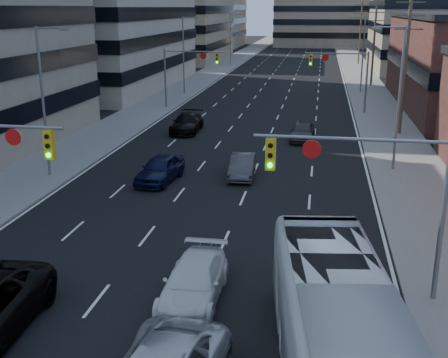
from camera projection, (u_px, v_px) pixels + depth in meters
road_surface at (299, 50)px, 136.53m from camera, size 18.00×300.00×0.02m
sidewalk_left at (252, 49)px, 138.38m from camera, size 5.00×300.00×0.15m
sidewalk_right at (347, 51)px, 134.64m from camera, size 5.00×300.00×0.15m
office_left_far at (171, 18)px, 109.82m from camera, size 20.00×30.00×16.00m
office_right_far at (445, 27)px, 90.85m from camera, size 22.00×28.00×14.00m
bg_block_left at (195, 7)px, 147.57m from camera, size 24.00×24.00×20.00m
bg_block_right at (439, 25)px, 129.58m from camera, size 22.00×22.00×12.00m
signal_near_right at (368, 182)px, 19.11m from camera, size 6.59×0.33×6.00m
signal_far_left at (187, 67)px, 56.43m from camera, size 6.09×0.33×6.00m
signal_far_right at (343, 69)px, 53.94m from camera, size 6.09×0.33×6.00m
utility_pole_block at (405, 63)px, 44.30m from camera, size 2.20×0.28×11.00m
utility_pole_midblock at (374, 42)px, 72.56m from camera, size 2.20×0.28×11.00m
utility_pole_distant at (360, 32)px, 100.83m from camera, size 2.20×0.28×11.00m
streetlight_left_near at (45, 95)px, 33.09m from camera, size 2.03×0.22×9.00m
streetlight_left_mid at (185, 51)px, 66.07m from camera, size 2.03×0.22×9.00m
streetlight_left_far at (231, 37)px, 99.04m from camera, size 2.03×0.22×9.00m
streetlight_right_near at (397, 92)px, 34.45m from camera, size 2.03×0.22×9.00m
streetlight_right_far at (362, 50)px, 67.42m from camera, size 2.03×0.22×9.00m
white_van at (194, 282)px, 19.88m from camera, size 2.00×4.88×1.42m
transit_bus at (344, 350)px, 14.20m from camera, size 4.55×12.59×3.43m
sedan_blue at (160, 169)px, 33.49m from camera, size 2.33×4.79×1.57m
sedan_grey_center at (242, 166)px, 34.42m from camera, size 1.67×4.22×1.37m
sedan_black_far at (187, 123)px, 46.87m from camera, size 2.28×5.35×1.54m
sedan_grey_right at (303, 131)px, 43.87m from camera, size 1.98×4.46×1.49m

